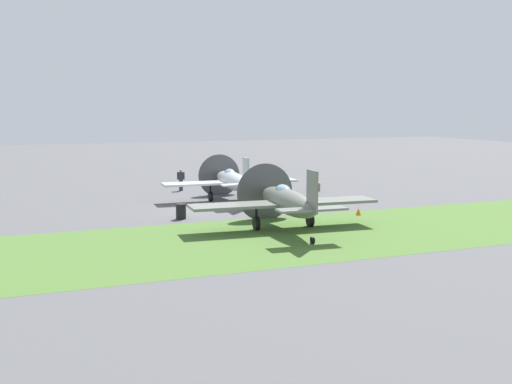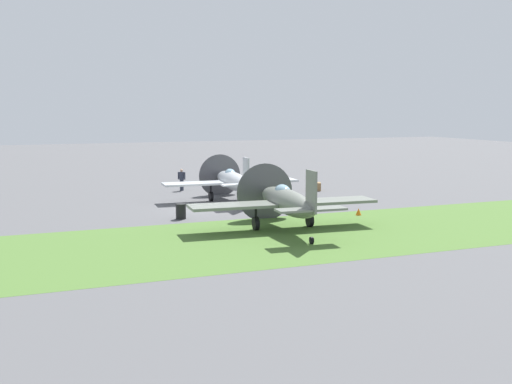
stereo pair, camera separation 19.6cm
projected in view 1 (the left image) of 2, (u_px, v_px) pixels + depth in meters
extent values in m
plane|color=#515154|center=(203.00, 208.00, 39.49)|extent=(160.00, 160.00, 0.00)
cube|color=#476B2D|center=(262.00, 239.00, 30.09)|extent=(120.00, 11.00, 0.01)
ellipsoid|color=#B2B7BC|center=(232.00, 181.00, 42.22)|extent=(1.60, 6.91, 1.25)
cube|color=#B2B7BC|center=(231.00, 182.00, 42.62)|extent=(9.75, 2.21, 0.14)
cube|color=#B2B7BC|center=(246.00, 172.00, 39.16)|extent=(0.16, 1.11, 1.91)
cube|color=#B2B7BC|center=(246.00, 185.00, 39.27)|extent=(3.27, 1.07, 0.10)
cone|color=#B7B24C|center=(218.00, 175.00, 45.66)|extent=(0.68, 0.74, 0.64)
cylinder|color=#4C4C51|center=(219.00, 176.00, 45.48)|extent=(3.22, 0.21, 3.22)
ellipsoid|color=#8CB2C6|center=(230.00, 174.00, 42.72)|extent=(0.78, 1.44, 0.71)
cylinder|color=black|center=(210.00, 196.00, 42.37)|extent=(0.26, 0.70, 0.69)
cylinder|color=black|center=(210.00, 190.00, 42.31)|extent=(0.12, 0.12, 0.97)
cylinder|color=black|center=(250.00, 195.00, 43.31)|extent=(0.26, 0.70, 0.69)
cylinder|color=black|center=(250.00, 188.00, 43.24)|extent=(0.12, 0.12, 0.97)
cylinder|color=black|center=(246.00, 206.00, 39.37)|extent=(0.14, 0.33, 0.32)
ellipsoid|color=slate|center=(287.00, 201.00, 32.04)|extent=(1.83, 7.41, 1.34)
cube|color=slate|center=(284.00, 203.00, 32.47)|extent=(10.45, 2.53, 0.15)
cube|color=slate|center=(312.00, 192.00, 28.76)|extent=(0.19, 1.19, 2.05)
cube|color=slate|center=(312.00, 209.00, 28.88)|extent=(3.51, 1.20, 0.11)
cone|color=#B7B24C|center=(264.00, 192.00, 35.75)|extent=(0.74, 0.80, 0.69)
cylinder|color=#4C4C51|center=(265.00, 192.00, 35.55)|extent=(3.44, 0.28, 3.45)
ellipsoid|color=#8CB2C6|center=(283.00, 191.00, 32.59)|extent=(0.86, 1.56, 0.75)
cylinder|color=black|center=(256.00, 223.00, 32.24)|extent=(0.29, 0.75, 0.73)
cylinder|color=black|center=(256.00, 214.00, 32.17)|extent=(0.13, 0.13, 1.03)
cylinder|color=black|center=(310.00, 220.00, 33.19)|extent=(0.29, 0.75, 0.73)
cylinder|color=black|center=(310.00, 211.00, 33.12)|extent=(0.13, 0.13, 1.03)
cylinder|color=black|center=(312.00, 240.00, 28.98)|extent=(0.15, 0.35, 0.34)
cylinder|color=#2D3342|center=(181.00, 185.00, 47.87)|extent=(0.30, 0.30, 0.88)
cylinder|color=#2D3342|center=(181.00, 176.00, 47.77)|extent=(0.38, 0.38, 0.62)
sphere|color=tan|center=(181.00, 171.00, 47.71)|extent=(0.23, 0.23, 0.23)
cylinder|color=#2D3342|center=(178.00, 176.00, 47.82)|extent=(0.11, 0.11, 0.59)
cylinder|color=#2D3342|center=(184.00, 176.00, 47.72)|extent=(0.11, 0.11, 0.59)
cylinder|color=black|center=(181.00, 211.00, 35.52)|extent=(0.60, 0.60, 0.90)
cube|color=olive|center=(314.00, 186.00, 48.00)|extent=(1.17, 1.17, 0.64)
cone|color=orange|center=(358.00, 212.00, 36.85)|extent=(0.36, 0.36, 0.44)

